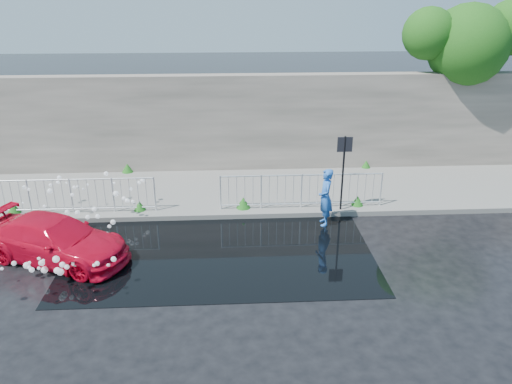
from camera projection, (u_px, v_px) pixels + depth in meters
The scene contains 13 objects.
ground at pixel (200, 270), 12.43m from camera, with size 90.00×90.00×0.00m, color black.
pavement at pixel (207, 191), 17.02m from camera, with size 30.00×4.00×0.15m, color slate.
curb at pixel (204, 216), 15.17m from camera, with size 30.00×0.25×0.16m, color slate.
retaining_wall at pixel (207, 123), 18.36m from camera, with size 30.00×0.60×3.50m, color #544E47.
puddle at pixel (220, 250), 13.38m from camera, with size 8.00×5.00×0.01m, color black.
sign_post at pixel (344, 161), 14.86m from camera, with size 0.45×0.06×2.50m.
tree at pixel (470, 41), 17.97m from camera, with size 4.93×2.95×6.19m.
railing_left at pixel (71, 195), 15.04m from camera, with size 5.05×0.05×1.10m.
railing_right at pixel (301, 190), 15.40m from camera, with size 5.05×0.05×1.10m.
weeds at pixel (198, 191), 16.41m from camera, with size 12.17×3.93×0.35m.
water_spray at pixel (68, 223), 13.46m from camera, with size 3.61×5.73×1.10m.
red_car at pixel (56, 240), 12.71m from camera, with size 1.59×3.91×1.13m, color red.
person at pixel (325, 197), 14.52m from camera, with size 0.63×0.41×1.73m, color blue.
Camera 1 is at (0.80, -10.82, 6.53)m, focal length 35.00 mm.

